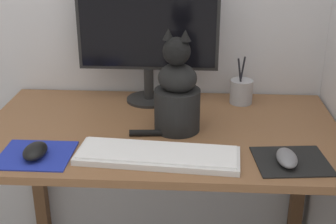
{
  "coord_description": "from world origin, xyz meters",
  "views": [
    {
      "loc": [
        0.11,
        -1.41,
        1.36
      ],
      "look_at": [
        0.03,
        -0.11,
        0.82
      ],
      "focal_mm": 50.0,
      "sensor_mm": 36.0,
      "label": 1
    }
  ],
  "objects_px": {
    "keyboard": "(158,155)",
    "cat": "(177,94)",
    "computer_mouse_left": "(35,151)",
    "monitor": "(148,31)",
    "computer_mouse_right": "(287,158)",
    "pen_cup": "(241,91)"
  },
  "relations": [
    {
      "from": "keyboard",
      "to": "computer_mouse_left",
      "type": "bearing_deg",
      "value": -172.94
    },
    {
      "from": "computer_mouse_left",
      "to": "keyboard",
      "type": "bearing_deg",
      "value": 2.63
    },
    {
      "from": "computer_mouse_left",
      "to": "cat",
      "type": "bearing_deg",
      "value": 28.51
    },
    {
      "from": "cat",
      "to": "pen_cup",
      "type": "height_order",
      "value": "cat"
    },
    {
      "from": "monitor",
      "to": "computer_mouse_right",
      "type": "bearing_deg",
      "value": -47.1
    },
    {
      "from": "cat",
      "to": "monitor",
      "type": "bearing_deg",
      "value": 130.05
    },
    {
      "from": "keyboard",
      "to": "computer_mouse_right",
      "type": "xyz_separation_m",
      "value": [
        0.37,
        -0.01,
        0.01
      ]
    },
    {
      "from": "computer_mouse_left",
      "to": "computer_mouse_right",
      "type": "bearing_deg",
      "value": 0.45
    },
    {
      "from": "computer_mouse_left",
      "to": "cat",
      "type": "distance_m",
      "value": 0.47
    },
    {
      "from": "monitor",
      "to": "computer_mouse_right",
      "type": "distance_m",
      "value": 0.69
    },
    {
      "from": "keyboard",
      "to": "cat",
      "type": "height_order",
      "value": "cat"
    },
    {
      "from": "pen_cup",
      "to": "monitor",
      "type": "bearing_deg",
      "value": 179.78
    },
    {
      "from": "computer_mouse_left",
      "to": "computer_mouse_right",
      "type": "height_order",
      "value": "computer_mouse_left"
    },
    {
      "from": "keyboard",
      "to": "cat",
      "type": "relative_size",
      "value": 1.43
    },
    {
      "from": "monitor",
      "to": "cat",
      "type": "height_order",
      "value": "monitor"
    },
    {
      "from": "monitor",
      "to": "pen_cup",
      "type": "height_order",
      "value": "monitor"
    },
    {
      "from": "monitor",
      "to": "keyboard",
      "type": "distance_m",
      "value": 0.53
    },
    {
      "from": "pen_cup",
      "to": "cat",
      "type": "bearing_deg",
      "value": -131.89
    },
    {
      "from": "computer_mouse_left",
      "to": "pen_cup",
      "type": "xyz_separation_m",
      "value": [
        0.63,
        0.47,
        0.02
      ]
    },
    {
      "from": "monitor",
      "to": "keyboard",
      "type": "xyz_separation_m",
      "value": [
        0.07,
        -0.46,
        -0.26
      ]
    },
    {
      "from": "computer_mouse_right",
      "to": "pen_cup",
      "type": "distance_m",
      "value": 0.48
    },
    {
      "from": "keyboard",
      "to": "pen_cup",
      "type": "relative_size",
      "value": 2.74
    }
  ]
}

